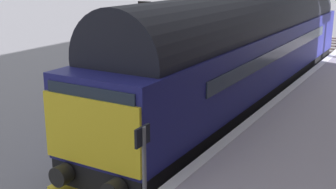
% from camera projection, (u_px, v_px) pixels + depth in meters
% --- Properties ---
extents(ground_plane, '(140.00, 140.00, 0.00)m').
position_uv_depth(ground_plane, '(135.00, 186.00, 11.72)').
color(ground_plane, slate).
rests_on(ground_plane, ground).
extents(track_main, '(2.50, 60.00, 0.15)m').
position_uv_depth(track_main, '(135.00, 184.00, 11.70)').
color(track_main, gray).
rests_on(track_main, ground).
extents(diesel_locomotive, '(2.74, 20.06, 4.68)m').
position_uv_depth(diesel_locomotive, '(250.00, 47.00, 17.83)').
color(diesel_locomotive, black).
rests_on(diesel_locomotive, ground).
extents(signal_post_near, '(0.44, 0.22, 4.48)m').
position_uv_depth(signal_post_near, '(146.00, 51.00, 14.78)').
color(signal_post_near, gray).
rests_on(signal_post_near, ground).
extents(platform_number_sign, '(0.10, 0.44, 1.76)m').
position_uv_depth(platform_number_sign, '(144.00, 157.00, 8.13)').
color(platform_number_sign, slate).
rests_on(platform_number_sign, station_platform).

